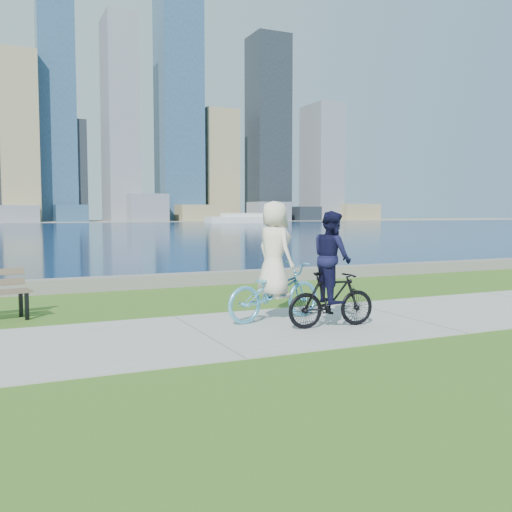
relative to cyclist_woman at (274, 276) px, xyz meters
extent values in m
plane|color=#315717|center=(-1.59, -0.60, -0.84)|extent=(320.00, 320.00, 0.00)
cube|color=gray|center=(-1.59, -0.60, -0.83)|extent=(80.00, 3.50, 0.02)
cube|color=slate|center=(-1.59, 5.60, -0.66)|extent=(90.00, 0.50, 0.35)
cube|color=#0B2248|center=(-1.59, 71.40, -0.83)|extent=(320.00, 131.00, 0.01)
cube|color=gray|center=(-1.59, 129.40, -0.78)|extent=(320.00, 30.00, 0.12)
cube|color=slate|center=(-1.99, 120.56, 0.96)|extent=(10.71, 8.17, 3.60)
cube|color=navy|center=(10.04, 121.88, 1.06)|extent=(6.76, 7.27, 3.81)
cube|color=slate|center=(26.28, 119.71, 2.32)|extent=(8.64, 8.42, 6.33)
cube|color=#877A53|center=(39.06, 121.87, 1.14)|extent=(9.89, 9.21, 3.95)
cube|color=slate|center=(56.87, 118.65, 1.52)|extent=(8.57, 8.12, 4.72)
cube|color=black|center=(66.78, 118.41, 0.98)|extent=(6.32, 6.99, 3.63)
cube|color=#877A53|center=(84.81, 121.85, 1.40)|extent=(10.97, 7.93, 4.47)
cube|color=#877A53|center=(0.20, 126.62, 17.68)|extent=(7.85, 7.21, 37.04)
cube|color=black|center=(9.67, 131.09, 10.88)|extent=(9.87, 8.00, 23.44)
cube|color=slate|center=(22.06, 126.60, 22.75)|extent=(6.96, 11.76, 47.18)
cube|color=navy|center=(37.04, 129.02, 30.25)|extent=(10.03, 10.61, 62.18)
cube|color=#877A53|center=(47.98, 131.47, 13.39)|extent=(8.72, 10.53, 28.45)
cube|color=black|center=(61.58, 129.02, 23.36)|extent=(9.41, 9.78, 48.39)
cube|color=slate|center=(76.74, 126.70, 14.79)|extent=(7.47, 11.82, 31.27)
cube|color=navy|center=(8.41, 130.40, 31.16)|extent=(8.00, 8.00, 64.00)
cube|color=silver|center=(39.88, 95.22, -0.21)|extent=(14.74, 4.21, 1.26)
cube|color=silver|center=(39.88, 95.22, 0.79)|extent=(8.42, 3.16, 0.74)
cube|color=black|center=(-4.18, 2.03, -0.58)|extent=(0.08, 0.08, 0.51)
cube|color=black|center=(-4.27, 2.43, -0.58)|extent=(0.08, 0.08, 0.51)
imported|color=#5BB7DD|center=(0.00, 0.00, -0.29)|extent=(1.07, 2.13, 1.06)
imported|color=white|center=(0.00, 0.00, 0.50)|extent=(0.72, 0.96, 1.77)
imported|color=black|center=(0.61, -1.00, -0.33)|extent=(0.60, 1.65, 0.97)
imported|color=black|center=(0.61, -1.00, 0.41)|extent=(0.66, 0.81, 1.59)
camera|label=1|loc=(-4.62, -9.39, 1.16)|focal=40.00mm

